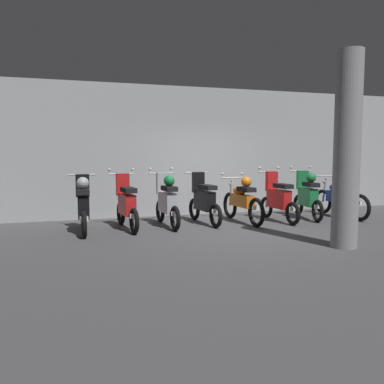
{
  "coord_description": "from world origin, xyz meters",
  "views": [
    {
      "loc": [
        -3.5,
        -7.78,
        1.62
      ],
      "look_at": [
        -0.78,
        0.78,
        0.75
      ],
      "focal_mm": 37.78,
      "sensor_mm": 36.0,
      "label": 1
    }
  ],
  "objects_px": {
    "motorbike_slot_4": "(242,200)",
    "motorbike_slot_6": "(307,195)",
    "motorbike_slot_3": "(204,201)",
    "motorbike_slot_0": "(83,205)",
    "motorbike_slot_7": "(340,198)",
    "motorbike_slot_1": "(126,204)",
    "motorbike_slot_5": "(278,199)",
    "motorbike_slot_2": "(167,201)",
    "support_pillar": "(347,151)"
  },
  "relations": [
    {
      "from": "motorbike_slot_1",
      "to": "motorbike_slot_3",
      "type": "relative_size",
      "value": 1.0
    },
    {
      "from": "motorbike_slot_0",
      "to": "support_pillar",
      "type": "distance_m",
      "value": 5.14
    },
    {
      "from": "motorbike_slot_6",
      "to": "support_pillar",
      "type": "relative_size",
      "value": 0.5
    },
    {
      "from": "motorbike_slot_4",
      "to": "motorbike_slot_6",
      "type": "bearing_deg",
      "value": 2.19
    },
    {
      "from": "motorbike_slot_1",
      "to": "motorbike_slot_7",
      "type": "height_order",
      "value": "motorbike_slot_1"
    },
    {
      "from": "motorbike_slot_1",
      "to": "support_pillar",
      "type": "xyz_separation_m",
      "value": [
        3.32,
        -2.82,
        1.13
      ]
    },
    {
      "from": "motorbike_slot_1",
      "to": "motorbike_slot_3",
      "type": "height_order",
      "value": "motorbike_slot_1"
    },
    {
      "from": "motorbike_slot_0",
      "to": "motorbike_slot_4",
      "type": "bearing_deg",
      "value": 1.5
    },
    {
      "from": "motorbike_slot_3",
      "to": "motorbike_slot_5",
      "type": "xyz_separation_m",
      "value": [
        1.8,
        -0.22,
        0.0
      ]
    },
    {
      "from": "motorbike_slot_2",
      "to": "motorbike_slot_5",
      "type": "relative_size",
      "value": 1.0
    },
    {
      "from": "motorbike_slot_3",
      "to": "motorbike_slot_5",
      "type": "distance_m",
      "value": 1.81
    },
    {
      "from": "motorbike_slot_0",
      "to": "motorbike_slot_4",
      "type": "distance_m",
      "value": 3.59
    },
    {
      "from": "motorbike_slot_3",
      "to": "motorbike_slot_5",
      "type": "relative_size",
      "value": 1.0
    },
    {
      "from": "motorbike_slot_2",
      "to": "motorbike_slot_0",
      "type": "bearing_deg",
      "value": -175.44
    },
    {
      "from": "motorbike_slot_7",
      "to": "motorbike_slot_4",
      "type": "bearing_deg",
      "value": 179.58
    },
    {
      "from": "motorbike_slot_0",
      "to": "motorbike_slot_1",
      "type": "xyz_separation_m",
      "value": [
        0.89,
        0.09,
        -0.04
      ]
    },
    {
      "from": "motorbike_slot_3",
      "to": "motorbike_slot_1",
      "type": "bearing_deg",
      "value": -175.4
    },
    {
      "from": "motorbike_slot_3",
      "to": "motorbike_slot_4",
      "type": "height_order",
      "value": "motorbike_slot_3"
    },
    {
      "from": "motorbike_slot_1",
      "to": "motorbike_slot_4",
      "type": "relative_size",
      "value": 0.86
    },
    {
      "from": "motorbike_slot_6",
      "to": "motorbike_slot_4",
      "type": "bearing_deg",
      "value": -177.81
    },
    {
      "from": "motorbike_slot_4",
      "to": "motorbike_slot_7",
      "type": "relative_size",
      "value": 1.0
    },
    {
      "from": "motorbike_slot_1",
      "to": "motorbike_slot_0",
      "type": "bearing_deg",
      "value": -174.29
    },
    {
      "from": "motorbike_slot_1",
      "to": "motorbike_slot_6",
      "type": "bearing_deg",
      "value": 0.93
    },
    {
      "from": "motorbike_slot_3",
      "to": "motorbike_slot_0",
      "type": "bearing_deg",
      "value": -175.03
    },
    {
      "from": "motorbike_slot_4",
      "to": "motorbike_slot_5",
      "type": "relative_size",
      "value": 1.16
    },
    {
      "from": "motorbike_slot_2",
      "to": "motorbike_slot_7",
      "type": "height_order",
      "value": "motorbike_slot_2"
    },
    {
      "from": "motorbike_slot_0",
      "to": "motorbike_slot_1",
      "type": "distance_m",
      "value": 0.9
    },
    {
      "from": "motorbike_slot_1",
      "to": "motorbike_slot_5",
      "type": "distance_m",
      "value": 3.59
    },
    {
      "from": "motorbike_slot_2",
      "to": "motorbike_slot_7",
      "type": "relative_size",
      "value": 0.86
    },
    {
      "from": "motorbike_slot_2",
      "to": "motorbike_slot_5",
      "type": "distance_m",
      "value": 2.7
    },
    {
      "from": "motorbike_slot_7",
      "to": "motorbike_slot_6",
      "type": "bearing_deg",
      "value": 174.33
    },
    {
      "from": "motorbike_slot_0",
      "to": "motorbike_slot_2",
      "type": "height_order",
      "value": "motorbike_slot_2"
    },
    {
      "from": "motorbike_slot_1",
      "to": "motorbike_slot_2",
      "type": "bearing_deg",
      "value": 3.43
    },
    {
      "from": "motorbike_slot_3",
      "to": "motorbike_slot_5",
      "type": "height_order",
      "value": "motorbike_slot_5"
    },
    {
      "from": "support_pillar",
      "to": "motorbike_slot_4",
      "type": "bearing_deg",
      "value": 102.34
    },
    {
      "from": "motorbike_slot_0",
      "to": "motorbike_slot_2",
      "type": "relative_size",
      "value": 1.0
    },
    {
      "from": "motorbike_slot_0",
      "to": "motorbike_slot_3",
      "type": "bearing_deg",
      "value": 4.97
    },
    {
      "from": "motorbike_slot_0",
      "to": "motorbike_slot_7",
      "type": "relative_size",
      "value": 0.86
    },
    {
      "from": "motorbike_slot_5",
      "to": "motorbike_slot_6",
      "type": "bearing_deg",
      "value": 9.55
    },
    {
      "from": "motorbike_slot_1",
      "to": "motorbike_slot_4",
      "type": "height_order",
      "value": "motorbike_slot_1"
    },
    {
      "from": "motorbike_slot_1",
      "to": "support_pillar",
      "type": "relative_size",
      "value": 0.51
    },
    {
      "from": "motorbike_slot_5",
      "to": "motorbike_slot_7",
      "type": "xyz_separation_m",
      "value": [
        1.8,
        0.06,
        -0.04
      ]
    },
    {
      "from": "motorbike_slot_7",
      "to": "motorbike_slot_2",
      "type": "bearing_deg",
      "value": 179.12
    },
    {
      "from": "motorbike_slot_1",
      "to": "support_pillar",
      "type": "distance_m",
      "value": 4.5
    },
    {
      "from": "motorbike_slot_7",
      "to": "support_pillar",
      "type": "relative_size",
      "value": 0.59
    },
    {
      "from": "motorbike_slot_7",
      "to": "motorbike_slot_5",
      "type": "bearing_deg",
      "value": -177.98
    },
    {
      "from": "motorbike_slot_5",
      "to": "support_pillar",
      "type": "xyz_separation_m",
      "value": [
        -0.28,
        -2.74,
        1.13
      ]
    },
    {
      "from": "motorbike_slot_2",
      "to": "motorbike_slot_3",
      "type": "distance_m",
      "value": 0.9
    },
    {
      "from": "motorbike_slot_6",
      "to": "motorbike_slot_0",
      "type": "bearing_deg",
      "value": -178.27
    },
    {
      "from": "motorbike_slot_1",
      "to": "motorbike_slot_5",
      "type": "relative_size",
      "value": 1.0
    }
  ]
}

